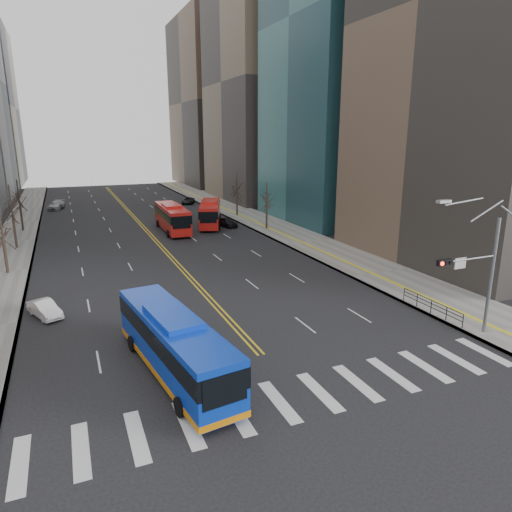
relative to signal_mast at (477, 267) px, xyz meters
The scene contains 16 objects.
ground 14.73m from the signal_mast, behind, with size 220.00×220.00×0.00m, color black.
sidewalk_right 43.43m from the signal_mast, 85.04° to the left, with size 7.00×130.00×0.15m, color gray.
sidewalk_left 52.80m from the signal_mast, 125.14° to the left, with size 5.00×130.00×0.15m, color gray.
crosswalk 14.73m from the signal_mast, behind, with size 26.70×4.00×0.01m.
centerline 54.98m from the signal_mast, 104.56° to the left, with size 0.55×100.00×0.01m.
office_towers 70.52m from the signal_mast, 101.59° to the left, with size 83.00×134.00×58.00m.
signal_mast is the anchor object (origin of this frame).
pedestrian_railing 5.71m from the signal_mast, 82.40° to the left, with size 0.06×6.06×1.02m.
street_trees 38.71m from the signal_mast, 122.76° to the left, with size 35.20×47.20×7.60m.
blue_bus 19.57m from the signal_mast, behind, with size 4.37×12.74×3.63m.
red_bus_near 43.35m from the signal_mast, 103.94° to the left, with size 3.19×12.08×3.79m.
red_bus_far 44.22m from the signal_mast, 95.58° to the left, with size 6.48×11.93×3.70m.
car_white 30.38m from the signal_mast, 150.42° to the left, with size 1.30×3.72×1.22m, color white.
car_dark_mid 42.24m from the signal_mast, 93.16° to the left, with size 1.61×3.99×1.36m, color black.
car_silver 73.95m from the signal_mast, 110.20° to the left, with size 2.09×5.14×1.49m, color #A6A6AB.
car_dark_far 66.80m from the signal_mast, 91.50° to the left, with size 2.04×4.43×1.23m, color black.
Camera 1 is at (-10.19, -18.38, 13.12)m, focal length 32.00 mm.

